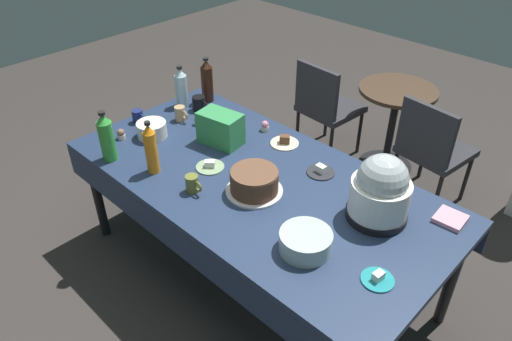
# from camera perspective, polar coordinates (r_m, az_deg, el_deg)

# --- Properties ---
(ground) EXTENTS (9.00, 9.00, 0.00)m
(ground) POSITION_cam_1_polar(r_m,az_deg,el_deg) (3.16, 0.00, -11.95)
(ground) COLOR #383330
(potluck_table) EXTENTS (2.20, 1.10, 0.75)m
(potluck_table) POSITION_cam_1_polar(r_m,az_deg,el_deg) (2.70, 0.00, -1.94)
(potluck_table) COLOR navy
(potluck_table) RESTS_ON ground
(frosted_layer_cake) EXTENTS (0.31, 0.31, 0.13)m
(frosted_layer_cake) POSITION_cam_1_polar(r_m,az_deg,el_deg) (2.52, -0.21, -1.39)
(frosted_layer_cake) COLOR silver
(frosted_layer_cake) RESTS_ON potluck_table
(slow_cooker) EXTENTS (0.30, 0.30, 0.36)m
(slow_cooker) POSITION_cam_1_polar(r_m,az_deg,el_deg) (2.38, 14.56, -2.38)
(slow_cooker) COLOR black
(slow_cooker) RESTS_ON potluck_table
(glass_salad_bowl) EXTENTS (0.24, 0.24, 0.10)m
(glass_salad_bowl) POSITION_cam_1_polar(r_m,az_deg,el_deg) (2.21, 5.91, -8.41)
(glass_salad_bowl) COLOR #B2C6BC
(glass_salad_bowl) RESTS_ON potluck_table
(ceramic_snack_bowl) EXTENTS (0.19, 0.19, 0.10)m
(ceramic_snack_bowl) POSITION_cam_1_polar(r_m,az_deg,el_deg) (3.08, -12.27, 4.77)
(ceramic_snack_bowl) COLOR silver
(ceramic_snack_bowl) RESTS_ON potluck_table
(dessert_plate_charcoal) EXTENTS (0.16, 0.16, 0.05)m
(dessert_plate_charcoal) POSITION_cam_1_polar(r_m,az_deg,el_deg) (2.72, 7.69, -0.08)
(dessert_plate_charcoal) COLOR #2D2D33
(dessert_plate_charcoal) RESTS_ON potluck_table
(dessert_plate_teal) EXTENTS (0.14, 0.14, 0.05)m
(dessert_plate_teal) POSITION_cam_1_polar(r_m,az_deg,el_deg) (2.16, 14.26, -12.35)
(dessert_plate_teal) COLOR teal
(dessert_plate_teal) RESTS_ON potluck_table
(dessert_plate_cream) EXTENTS (0.18, 0.18, 0.06)m
(dessert_plate_cream) POSITION_cam_1_polar(r_m,az_deg,el_deg) (2.96, 3.42, 3.41)
(dessert_plate_cream) COLOR beige
(dessert_plate_cream) RESTS_ON potluck_table
(dessert_plate_sage) EXTENTS (0.16, 0.16, 0.05)m
(dessert_plate_sage) POSITION_cam_1_polar(r_m,az_deg,el_deg) (2.75, -5.49, 0.53)
(dessert_plate_sage) COLOR #8CA87F
(dessert_plate_sage) RESTS_ON potluck_table
(dessert_plate_coral) EXTENTS (0.15, 0.15, 0.05)m
(dessert_plate_coral) POSITION_cam_1_polar(r_m,az_deg,el_deg) (3.22, -2.96, 6.22)
(dessert_plate_coral) COLOR #E07266
(dessert_plate_coral) RESTS_ON potluck_table
(cupcake_lemon) EXTENTS (0.05, 0.05, 0.07)m
(cupcake_lemon) POSITION_cam_1_polar(r_m,az_deg,el_deg) (3.09, 1.06, 5.31)
(cupcake_lemon) COLOR beige
(cupcake_lemon) RESTS_ON potluck_table
(cupcake_rose) EXTENTS (0.05, 0.05, 0.07)m
(cupcake_rose) POSITION_cam_1_polar(r_m,az_deg,el_deg) (3.17, -6.92, 5.96)
(cupcake_rose) COLOR beige
(cupcake_rose) RESTS_ON potluck_table
(cupcake_berry) EXTENTS (0.05, 0.05, 0.07)m
(cupcake_berry) POSITION_cam_1_polar(r_m,az_deg,el_deg) (3.11, -15.74, 4.18)
(cupcake_berry) COLOR beige
(cupcake_berry) RESTS_ON potluck_table
(soda_bottle_lime_soda) EXTENTS (0.09, 0.09, 0.31)m
(soda_bottle_lime_soda) POSITION_cam_1_polar(r_m,az_deg,el_deg) (2.87, -17.34, 3.76)
(soda_bottle_lime_soda) COLOR green
(soda_bottle_lime_soda) RESTS_ON potluck_table
(soda_bottle_orange_juice) EXTENTS (0.07, 0.07, 0.32)m
(soda_bottle_orange_juice) POSITION_cam_1_polar(r_m,az_deg,el_deg) (2.70, -12.38, 2.52)
(soda_bottle_orange_juice) COLOR orange
(soda_bottle_orange_juice) RESTS_ON potluck_table
(soda_bottle_water) EXTENTS (0.08, 0.08, 0.29)m
(soda_bottle_water) POSITION_cam_1_polar(r_m,az_deg,el_deg) (3.39, -8.88, 9.71)
(soda_bottle_water) COLOR silver
(soda_bottle_water) RESTS_ON potluck_table
(soda_bottle_cola) EXTENTS (0.08, 0.08, 0.32)m
(soda_bottle_cola) POSITION_cam_1_polar(r_m,az_deg,el_deg) (3.43, -5.84, 10.52)
(soda_bottle_cola) COLOR #33190F
(soda_bottle_cola) RESTS_ON potluck_table
(coffee_mug_black) EXTENTS (0.13, 0.09, 0.10)m
(coffee_mug_black) POSITION_cam_1_polar(r_m,az_deg,el_deg) (3.35, -6.77, 7.93)
(coffee_mug_black) COLOR black
(coffee_mug_black) RESTS_ON potluck_table
(coffee_mug_navy) EXTENTS (0.11, 0.07, 0.08)m
(coffee_mug_navy) POSITION_cam_1_polar(r_m,az_deg,el_deg) (3.27, -13.85, 6.28)
(coffee_mug_navy) COLOR navy
(coffee_mug_navy) RESTS_ON potluck_table
(coffee_mug_tan) EXTENTS (0.11, 0.07, 0.10)m
(coffee_mug_tan) POSITION_cam_1_polar(r_m,az_deg,el_deg) (3.23, -8.97, 6.70)
(coffee_mug_tan) COLOR tan
(coffee_mug_tan) RESTS_ON potluck_table
(coffee_mug_olive) EXTENTS (0.11, 0.07, 0.10)m
(coffee_mug_olive) POSITION_cam_1_polar(r_m,az_deg,el_deg) (2.56, -7.55, -1.58)
(coffee_mug_olive) COLOR olive
(coffee_mug_olive) RESTS_ON potluck_table
(soda_carton) EXTENTS (0.28, 0.20, 0.20)m
(soda_carton) POSITION_cam_1_polar(r_m,az_deg,el_deg) (2.93, -4.24, 5.02)
(soda_carton) COLOR #338C4C
(soda_carton) RESTS_ON potluck_table
(paper_napkin_stack) EXTENTS (0.15, 0.15, 0.02)m
(paper_napkin_stack) POSITION_cam_1_polar(r_m,az_deg,el_deg) (2.56, 22.09, -5.32)
(paper_napkin_stack) COLOR pink
(paper_napkin_stack) RESTS_ON potluck_table
(maroon_chair_left) EXTENTS (0.47, 0.47, 0.85)m
(maroon_chair_left) POSITION_cam_1_polar(r_m,az_deg,el_deg) (4.03, 8.25, 7.84)
(maroon_chair_left) COLOR #333338
(maroon_chair_left) RESTS_ON ground
(maroon_chair_right) EXTENTS (0.49, 0.49, 0.85)m
(maroon_chair_right) POSITION_cam_1_polar(r_m,az_deg,el_deg) (3.64, 20.17, 2.72)
(maroon_chair_right) COLOR #333338
(maroon_chair_right) RESTS_ON ground
(round_cafe_table) EXTENTS (0.60, 0.60, 0.72)m
(round_cafe_table) POSITION_cam_1_polar(r_m,az_deg,el_deg) (3.97, 16.07, 6.46)
(round_cafe_table) COLOR #473323
(round_cafe_table) RESTS_ON ground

